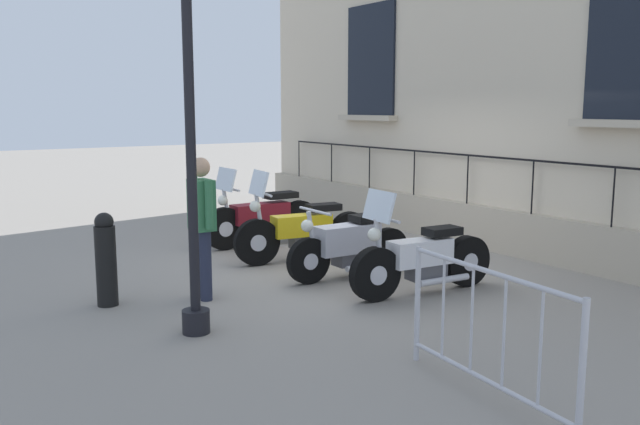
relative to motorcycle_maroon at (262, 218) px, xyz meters
name	(u,v)px	position (x,y,z in m)	size (l,w,h in m)	color
ground_plane	(344,264)	(-0.33, 1.86, -0.46)	(60.00, 60.00, 0.00)	gray
building_facade	(490,47)	(-3.20, 1.86, 2.76)	(0.82, 12.36, 6.64)	beige
motorcycle_maroon	(262,218)	(0.00, 0.00, 0.00)	(2.10, 0.70, 1.31)	black
motorcycle_yellow	(303,231)	(0.04, 1.32, -0.01)	(2.19, 0.71, 1.37)	black
motorcycle_silver	(350,245)	(0.04, 2.49, -0.02)	(1.91, 0.73, 0.96)	black
motorcycle_white	(422,260)	(-0.21, 3.62, -0.03)	(2.05, 0.65, 1.31)	black
lamppost	(189,86)	(2.66, 3.43, 2.00)	(0.30, 1.00, 3.87)	black
crowd_barrier	(487,329)	(1.39, 6.12, 0.11)	(0.23, 1.85, 1.05)	#B7B7BF
bollard	(106,259)	(3.12, 1.98, 0.09)	(0.24, 0.24, 1.08)	black
pedestrian_standing	(202,220)	(2.09, 2.35, 0.50)	(0.23, 0.53, 1.69)	#23283D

